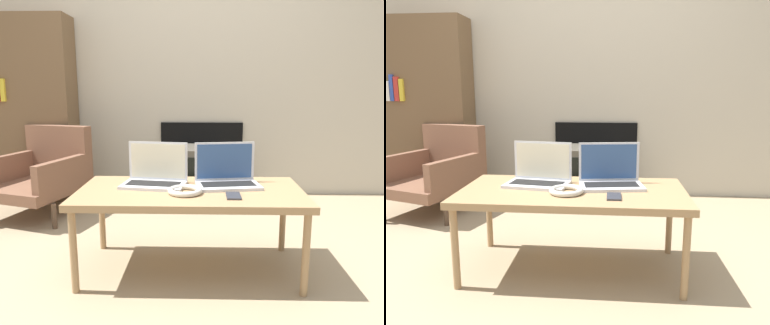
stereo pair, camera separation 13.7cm
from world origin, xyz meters
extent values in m
plane|color=#998466|center=(0.00, 0.00, 0.00)|extent=(14.00, 14.00, 0.00)
cube|color=#B7AD99|center=(0.00, 1.74, 1.30)|extent=(7.00, 0.06, 2.60)
cube|color=black|center=(0.05, 1.70, 0.33)|extent=(0.75, 0.03, 0.67)
cube|color=#9E7A51|center=(0.00, 0.18, 0.43)|extent=(1.18, 0.59, 0.04)
cylinder|color=#9E7A51|center=(-0.55, -0.07, 0.21)|extent=(0.04, 0.04, 0.41)
cylinder|color=#9E7A51|center=(0.55, -0.07, 0.21)|extent=(0.04, 0.04, 0.41)
cylinder|color=#9E7A51|center=(-0.55, 0.44, 0.21)|extent=(0.04, 0.04, 0.41)
cylinder|color=#9E7A51|center=(0.55, 0.44, 0.21)|extent=(0.04, 0.04, 0.41)
cube|color=silver|center=(-0.20, 0.24, 0.46)|extent=(0.36, 0.25, 0.02)
cube|color=black|center=(-0.20, 0.24, 0.47)|extent=(0.30, 0.15, 0.00)
cube|color=silver|center=(-0.19, 0.34, 0.57)|extent=(0.33, 0.06, 0.21)
cube|color=beige|center=(-0.19, 0.33, 0.57)|extent=(0.31, 0.05, 0.19)
cube|color=silver|center=(0.20, 0.24, 0.46)|extent=(0.36, 0.25, 0.02)
cube|color=black|center=(0.20, 0.24, 0.47)|extent=(0.30, 0.15, 0.00)
cube|color=silver|center=(0.19, 0.34, 0.57)|extent=(0.33, 0.06, 0.21)
cube|color=#2D4C7F|center=(0.19, 0.33, 0.57)|extent=(0.31, 0.05, 0.19)
torus|color=beige|center=(-0.02, 0.11, 0.46)|extent=(0.18, 0.18, 0.03)
cube|color=#333338|center=(0.22, 0.05, 0.45)|extent=(0.07, 0.12, 0.01)
cube|color=#4C473D|center=(0.05, 1.47, 0.24)|extent=(0.44, 0.45, 0.48)
cube|color=black|center=(0.05, 1.24, 0.24)|extent=(0.36, 0.01, 0.37)
cube|color=brown|center=(-1.22, 1.05, 0.22)|extent=(0.76, 0.82, 0.08)
cube|color=brown|center=(-1.13, 1.32, 0.47)|extent=(0.58, 0.27, 0.41)
cube|color=brown|center=(-1.47, 1.13, 0.36)|extent=(0.24, 0.59, 0.20)
cube|color=brown|center=(-0.97, 0.97, 0.36)|extent=(0.24, 0.59, 0.20)
cylinder|color=#4C3828|center=(-0.98, 0.76, 0.09)|extent=(0.04, 0.04, 0.18)
cylinder|color=#4C3828|center=(-1.46, 1.33, 0.09)|extent=(0.04, 0.04, 0.18)
cylinder|color=#4C3828|center=(-0.98, 1.33, 0.09)|extent=(0.04, 0.04, 0.18)
cube|color=brown|center=(-1.47, 1.54, 0.79)|extent=(0.80, 0.30, 1.58)
cube|color=silver|center=(-1.71, 1.38, 0.95)|extent=(0.03, 0.02, 0.17)
cube|color=#2D479E|center=(-1.67, 1.38, 0.98)|extent=(0.03, 0.02, 0.22)
cube|color=#B22D28|center=(-1.63, 1.38, 0.97)|extent=(0.04, 0.02, 0.20)
cube|color=gold|center=(-1.59, 1.38, 0.96)|extent=(0.04, 0.02, 0.19)
camera|label=1|loc=(0.06, -1.72, 0.97)|focal=35.00mm
camera|label=2|loc=(0.20, -1.71, 0.97)|focal=35.00mm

